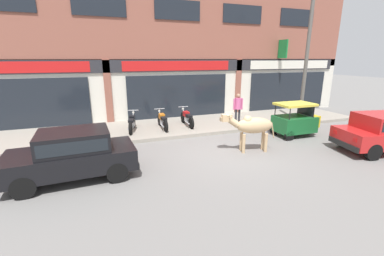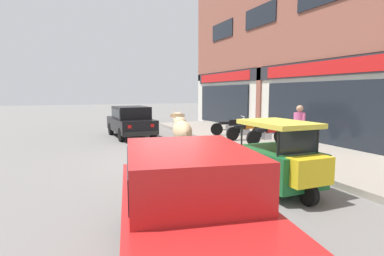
{
  "view_description": "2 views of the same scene",
  "coord_description": "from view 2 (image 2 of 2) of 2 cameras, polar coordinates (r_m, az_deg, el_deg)",
  "views": [
    {
      "loc": [
        -4.28,
        -8.16,
        3.45
      ],
      "look_at": [
        -0.96,
        1.0,
        0.79
      ],
      "focal_mm": 24.0,
      "sensor_mm": 36.0,
      "label": 1
    },
    {
      "loc": [
        9.0,
        -3.28,
        2.14
      ],
      "look_at": [
        -1.11,
        1.0,
        0.81
      ],
      "focal_mm": 28.0,
      "sensor_mm": 36.0,
      "label": 2
    }
  ],
  "objects": [
    {
      "name": "cow",
      "position": [
        8.66,
        -1.97,
        -0.65
      ],
      "size": [
        2.12,
        0.84,
        1.61
      ],
      "color": "tan",
      "rests_on": "ground"
    },
    {
      "name": "motorcycle_2",
      "position": [
        11.72,
        14.17,
        -1.16
      ],
      "size": [
        0.52,
        1.81,
        0.88
      ],
      "color": "black",
      "rests_on": "sidewalk"
    },
    {
      "name": "sidewalk",
      "position": [
        11.79,
        15.98,
        -3.45
      ],
      "size": [
        19.0,
        3.7,
        0.16
      ],
      "primitive_type": "cube",
      "color": "gray",
      "rests_on": "ground"
    },
    {
      "name": "shop_building",
      "position": [
        13.29,
        24.13,
        17.48
      ],
      "size": [
        23.0,
        1.4,
        9.84
      ],
      "color": "#8E5142",
      "rests_on": "ground"
    },
    {
      "name": "car_0",
      "position": [
        14.49,
        -11.57,
        1.49
      ],
      "size": [
        3.68,
        1.78,
        1.46
      ],
      "color": "black",
      "rests_on": "ground"
    },
    {
      "name": "ground_plane",
      "position": [
        9.82,
        -2.86,
        -5.71
      ],
      "size": [
        90.0,
        90.0,
        0.0
      ],
      "primitive_type": "plane",
      "color": "slate"
    },
    {
      "name": "auto_rickshaw",
      "position": [
        6.66,
        16.58,
        -6.23
      ],
      "size": [
        2.0,
        1.18,
        1.52
      ],
      "color": "black",
      "rests_on": "ground"
    },
    {
      "name": "motorcycle_0",
      "position": [
        13.94,
        7.25,
        0.25
      ],
      "size": [
        0.69,
        1.78,
        0.88
      ],
      "color": "black",
      "rests_on": "sidewalk"
    },
    {
      "name": "car_1",
      "position": [
        3.78,
        -0.59,
        -13.63
      ],
      "size": [
        3.8,
        2.22,
        1.46
      ],
      "color": "black",
      "rests_on": "ground"
    },
    {
      "name": "motorcycle_1",
      "position": [
        12.69,
        10.19,
        -0.45
      ],
      "size": [
        0.52,
        1.81,
        0.88
      ],
      "color": "black",
      "rests_on": "sidewalk"
    },
    {
      "name": "pedestrian",
      "position": [
        9.3,
        19.72,
        0.32
      ],
      "size": [
        0.5,
        0.32,
        1.6
      ],
      "color": "#2D2D33",
      "rests_on": "sidewalk"
    }
  ]
}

